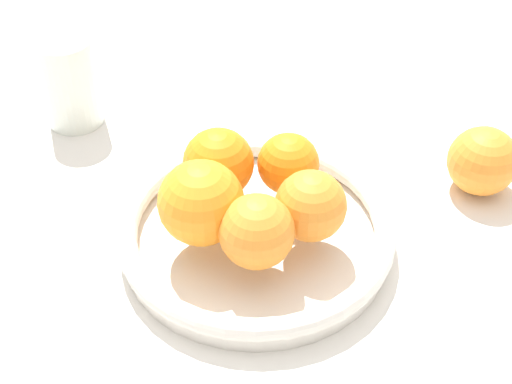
% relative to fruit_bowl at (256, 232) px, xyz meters
% --- Properties ---
extents(ground_plane, '(4.00, 4.00, 0.00)m').
position_rel_fruit_bowl_xyz_m(ground_plane, '(0.00, 0.00, -0.02)').
color(ground_plane, white).
extents(fruit_bowl, '(0.29, 0.29, 0.04)m').
position_rel_fruit_bowl_xyz_m(fruit_bowl, '(0.00, 0.00, 0.00)').
color(fruit_bowl, silver).
rests_on(fruit_bowl, ground_plane).
extents(orange_pile, '(0.18, 0.18, 0.08)m').
position_rel_fruit_bowl_xyz_m(orange_pile, '(-0.01, 0.00, 0.06)').
color(orange_pile, orange).
rests_on(orange_pile, fruit_bowl).
extents(stray_orange, '(0.08, 0.08, 0.08)m').
position_rel_fruit_bowl_xyz_m(stray_orange, '(0.27, -0.01, 0.02)').
color(stray_orange, orange).
rests_on(stray_orange, ground_plane).
extents(drinking_glass, '(0.07, 0.07, 0.11)m').
position_rel_fruit_bowl_xyz_m(drinking_glass, '(-0.13, 0.29, 0.04)').
color(drinking_glass, silver).
rests_on(drinking_glass, ground_plane).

